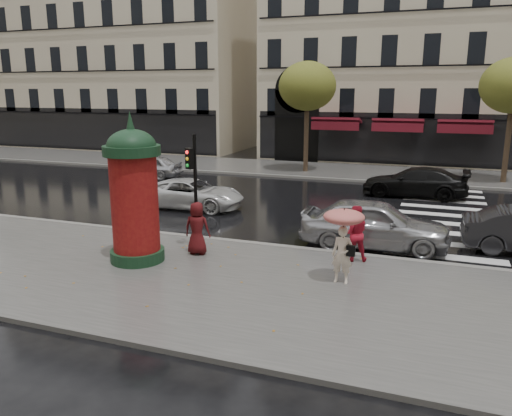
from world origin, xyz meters
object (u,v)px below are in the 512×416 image
at_px(car_white, 192,194).
at_px(man_burgundy, 197,228).
at_px(car_silver, 374,224).
at_px(traffic_light, 194,181).
at_px(woman_umbrella, 343,233).
at_px(car_black, 415,182).
at_px(morris_column, 134,191).
at_px(woman_red, 354,233).
at_px(car_far_silver, 149,166).

bearing_deg(car_white, man_burgundy, -153.76).
bearing_deg(car_silver, traffic_light, 113.11).
height_order(woman_umbrella, car_white, woman_umbrella).
bearing_deg(car_black, traffic_light, -26.80).
distance_m(morris_column, car_black, 14.62).
bearing_deg(morris_column, man_burgundy, 39.85).
bearing_deg(man_burgundy, car_silver, -157.36).
bearing_deg(man_burgundy, woman_red, -174.71).
relative_size(woman_umbrella, woman_red, 1.22).
height_order(traffic_light, car_silver, traffic_light).
height_order(man_burgundy, car_silver, man_burgundy).
height_order(traffic_light, car_far_silver, traffic_light).
xyz_separation_m(traffic_light, car_far_silver, (-8.81, 11.51, -1.62)).
relative_size(man_burgundy, traffic_light, 0.45).
xyz_separation_m(man_burgundy, morris_column, (-1.37, -1.14, 1.25)).
relative_size(morris_column, car_far_silver, 1.11).
xyz_separation_m(woman_red, traffic_light, (-4.79, -0.66, 1.34)).
distance_m(car_silver, car_white, 8.58).
bearing_deg(car_silver, morris_column, 119.90).
bearing_deg(car_black, morris_column, -27.89).
height_order(car_silver, car_white, car_silver).
relative_size(car_black, car_far_silver, 1.25).
distance_m(woman_red, car_silver, 1.84).
height_order(woman_red, car_silver, woman_red).
bearing_deg(car_black, car_white, -55.71).
xyz_separation_m(traffic_light, car_white, (-2.91, 5.43, -1.65)).
relative_size(morris_column, car_silver, 0.91).
xyz_separation_m(man_burgundy, car_white, (-3.17, 5.79, -0.29)).
bearing_deg(car_white, woman_umbrella, -133.16).
bearing_deg(traffic_light, man_burgundy, -54.11).
distance_m(woman_umbrella, car_white, 10.18).
relative_size(woman_red, car_white, 0.36).
bearing_deg(car_silver, man_burgundy, 117.55).
relative_size(woman_umbrella, traffic_light, 0.56).
xyz_separation_m(man_burgundy, car_silver, (4.87, 2.82, -0.12)).
distance_m(woman_red, car_far_silver, 17.39).
height_order(woman_red, traffic_light, traffic_light).
bearing_deg(car_far_silver, traffic_light, 31.78).
height_order(woman_umbrella, car_silver, woman_umbrella).
height_order(woman_umbrella, morris_column, morris_column).
bearing_deg(traffic_light, car_black, 62.07).
distance_m(man_burgundy, car_far_silver, 14.94).
bearing_deg(woman_umbrella, car_far_silver, 136.97).
distance_m(woman_red, car_white, 9.06).
relative_size(woman_umbrella, car_silver, 0.42).
bearing_deg(car_silver, car_black, -7.82).
distance_m(woman_umbrella, morris_column, 5.95).
relative_size(traffic_light, car_black, 0.74).
bearing_deg(man_burgundy, traffic_light, -61.54).
distance_m(man_burgundy, morris_column, 2.18).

